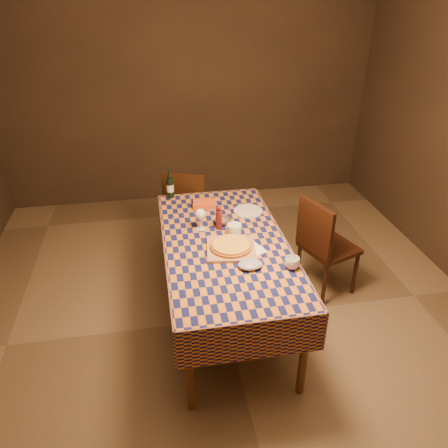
# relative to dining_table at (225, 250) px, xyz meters

# --- Properties ---
(room) EXTENTS (5.00, 5.10, 2.70)m
(room) POSITION_rel_dining_table_xyz_m (0.00, 0.00, 0.66)
(room) COLOR brown
(room) RESTS_ON ground
(dining_table) EXTENTS (0.94, 1.84, 0.77)m
(dining_table) POSITION_rel_dining_table_xyz_m (0.00, 0.00, 0.00)
(dining_table) COLOR brown
(dining_table) RESTS_ON ground
(cutting_board) EXTENTS (0.40, 0.40, 0.02)m
(cutting_board) POSITION_rel_dining_table_xyz_m (0.02, -0.12, 0.09)
(cutting_board) COLOR #AA774F
(cutting_board) RESTS_ON dining_table
(pizza) EXTENTS (0.32, 0.32, 0.03)m
(pizza) POSITION_rel_dining_table_xyz_m (0.02, -0.12, 0.11)
(pizza) COLOR #965219
(pizza) RESTS_ON cutting_board
(pepper_mill) EXTENTS (0.06, 0.06, 0.20)m
(pepper_mill) POSITION_rel_dining_table_xyz_m (-0.01, 0.21, 0.17)
(pepper_mill) COLOR #4F1213
(pepper_mill) RESTS_ON dining_table
(bowl) EXTENTS (0.16, 0.16, 0.04)m
(bowl) POSITION_rel_dining_table_xyz_m (0.03, 0.29, 0.10)
(bowl) COLOR #5D464E
(bowl) RESTS_ON dining_table
(wine_glass) EXTENTS (0.10, 0.10, 0.18)m
(wine_glass) POSITION_rel_dining_table_xyz_m (-0.16, 0.23, 0.20)
(wine_glass) COLOR silver
(wine_glass) RESTS_ON dining_table
(wine_bottle) EXTENTS (0.07, 0.07, 0.26)m
(wine_bottle) POSITION_rel_dining_table_xyz_m (-0.36, 0.87, 0.18)
(wine_bottle) COLOR black
(wine_bottle) RESTS_ON dining_table
(deli_tub) EXTENTS (0.14, 0.14, 0.09)m
(deli_tub) POSITION_rel_dining_table_xyz_m (0.09, 0.09, 0.12)
(deli_tub) COLOR silver
(deli_tub) RESTS_ON dining_table
(takeout_container) EXTENTS (0.22, 0.16, 0.05)m
(takeout_container) POSITION_rel_dining_table_xyz_m (-0.07, 0.62, 0.10)
(takeout_container) COLOR #CB4F1A
(takeout_container) RESTS_ON dining_table
(white_plate) EXTENTS (0.30, 0.30, 0.01)m
(white_plate) POSITION_rel_dining_table_xyz_m (0.28, 0.46, 0.08)
(white_plate) COLOR silver
(white_plate) RESTS_ON dining_table
(tumbler) EXTENTS (0.14, 0.14, 0.08)m
(tumbler) POSITION_rel_dining_table_xyz_m (0.40, -0.42, 0.12)
(tumbler) COLOR white
(tumbler) RESTS_ON dining_table
(flour_patch) EXTENTS (0.32, 0.28, 0.00)m
(flour_patch) POSITION_rel_dining_table_xyz_m (0.13, -0.15, 0.08)
(flour_patch) COLOR white
(flour_patch) RESTS_ON dining_table
(flour_bag) EXTENTS (0.21, 0.19, 0.05)m
(flour_bag) POSITION_rel_dining_table_xyz_m (0.11, -0.37, 0.10)
(flour_bag) COLOR #929DBB
(flour_bag) RESTS_ON dining_table
(chair_far) EXTENTS (0.55, 0.56, 0.93)m
(chair_far) POSITION_rel_dining_table_xyz_m (-0.18, 1.12, -0.17)
(chair_far) COLOR black
(chair_far) RESTS_ON ground
(chair_right) EXTENTS (0.54, 0.54, 0.93)m
(chair_right) POSITION_rel_dining_table_xyz_m (0.91, 0.23, -0.17)
(chair_right) COLOR black
(chair_right) RESTS_ON ground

